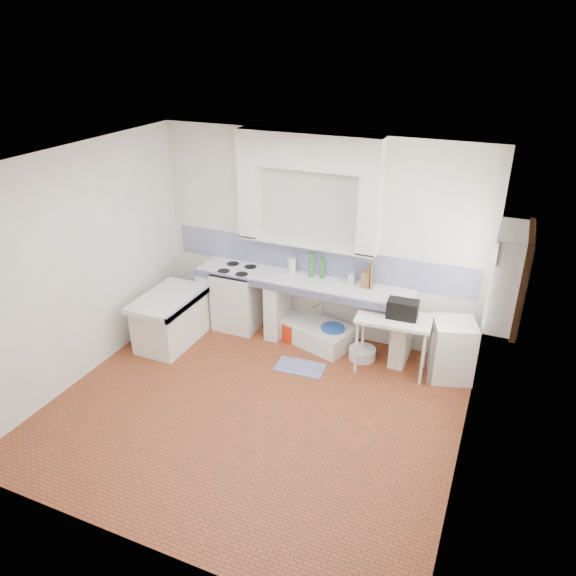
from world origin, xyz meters
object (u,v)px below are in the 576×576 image
at_px(fridge, 452,350).
at_px(stove, 239,299).
at_px(side_table, 392,344).
at_px(sink, 315,333).

bearing_deg(fridge, stove, 160.72).
xyz_separation_m(side_table, fridge, (0.72, 0.15, 0.00)).
relative_size(stove, sink, 0.82).
bearing_deg(stove, sink, -0.31).
height_order(sink, fridge, fridge).
bearing_deg(side_table, stove, 169.17).
relative_size(stove, fridge, 1.13).
xyz_separation_m(stove, side_table, (2.30, -0.27, -0.05)).
bearing_deg(sink, fridge, 13.61).
height_order(sink, side_table, side_table).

